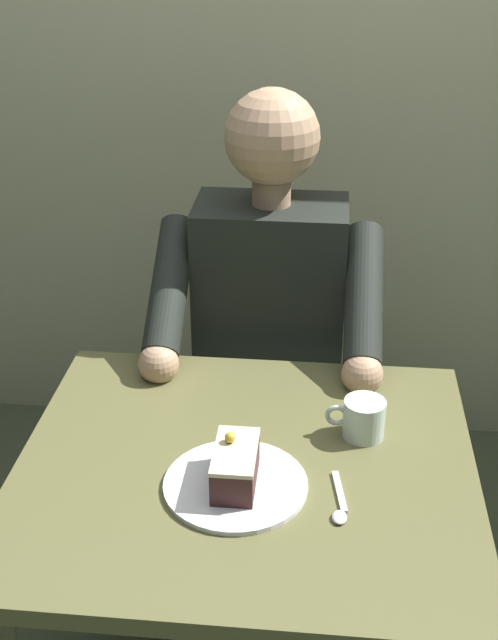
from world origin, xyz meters
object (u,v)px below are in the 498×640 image
at_px(dining_table, 246,503).
at_px(dessert_spoon, 339,505).
at_px(chair, 272,370).
at_px(coffee_cup, 363,418).
at_px(seated_person, 267,346).
at_px(cake_slice, 235,466).

relative_size(dining_table, dessert_spoon, 5.97).
height_order(chair, dessert_spoon, chair).
height_order(dining_table, coffee_cup, coffee_cup).
relative_size(seated_person, cake_slice, 8.92).
bearing_deg(chair, cake_slice, 89.18).
xyz_separation_m(chair, coffee_cup, (-0.22, 0.57, 0.25)).
height_order(seated_person, dessert_spoon, seated_person).
height_order(seated_person, coffee_cup, seated_person).
bearing_deg(cake_slice, dessert_spoon, 168.84).
distance_m(cake_slice, dessert_spoon, 0.19).
bearing_deg(dessert_spoon, cake_slice, -11.16).
xyz_separation_m(dining_table, cake_slice, (0.01, 0.07, 0.14)).
xyz_separation_m(coffee_cup, dessert_spoon, (0.04, 0.22, -0.04)).
relative_size(chair, seated_person, 0.71).
bearing_deg(chair, seated_person, 90.00).
height_order(dining_table, cake_slice, cake_slice).
distance_m(dining_table, dessert_spoon, 0.23).
bearing_deg(dessert_spoon, seated_person, -74.31).
xyz_separation_m(seated_person, coffee_cup, (-0.22, 0.40, 0.08)).
xyz_separation_m(seated_person, dessert_spoon, (-0.17, 0.62, 0.04)).
xyz_separation_m(cake_slice, dessert_spoon, (-0.19, 0.04, -0.04)).
bearing_deg(seated_person, chair, -90.00).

